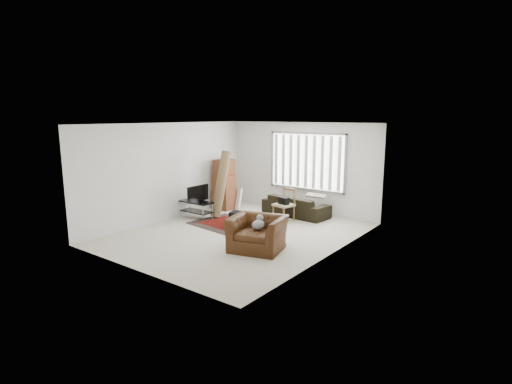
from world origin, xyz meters
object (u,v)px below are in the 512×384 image
side_chair (284,203)px  armchair (257,231)px  sofa (296,203)px  moving_boxes (224,186)px  tv_stand (196,206)px

side_chair → armchair: 2.56m
sofa → moving_boxes: bearing=20.8°
moving_boxes → side_chair: (2.29, -0.10, -0.22)m
moving_boxes → side_chair: moving_boxes is taller
tv_stand → side_chair: side_chair is taller
tv_stand → sofa: bearing=43.2°
sofa → side_chair: (0.05, -0.71, 0.11)m
sofa → armchair: bearing=112.0°
moving_boxes → sofa: 2.34m
tv_stand → armchair: (3.03, -1.14, 0.07)m
armchair → sofa: bearing=91.2°
tv_stand → moving_boxes: moving_boxes is taller
tv_stand → side_chair: bearing=30.4°
tv_stand → sofa: (2.11, 1.98, 0.03)m
moving_boxes → side_chair: bearing=-2.5°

